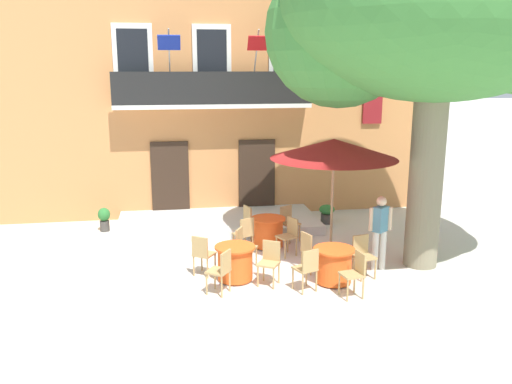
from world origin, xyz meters
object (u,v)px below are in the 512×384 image
plane_tree (432,13)px  cafe_chair_front_3 (289,234)px  cafe_chair_front_0 (288,221)px  cafe_chair_middle_0 (270,260)px  cafe_chair_near_tree_0 (363,253)px  ground_planter_right (327,213)px  cafe_table_near_tree (334,265)px  cafe_chair_near_tree_3 (355,271)px  cafe_chair_middle_3 (221,269)px  cafe_chair_middle_1 (244,245)px  cafe_chair_middle_2 (202,253)px  cafe_chair_front_1 (251,220)px  cafe_chair_near_tree_1 (310,249)px  cafe_umbrella (334,149)px  ground_planter_left (104,218)px  cafe_table_middle (235,263)px  cafe_table_front (268,232)px  pedestrian_near_entrance (380,229)px  cafe_chair_front_2 (245,233)px

plane_tree → cafe_chair_front_3: (-2.73, 1.06, -4.98)m
cafe_chair_front_0 → cafe_chair_middle_0: bearing=-110.3°
cafe_chair_near_tree_0 → ground_planter_right: cafe_chair_near_tree_0 is taller
cafe_table_near_tree → cafe_chair_near_tree_3: cafe_chair_near_tree_3 is taller
cafe_chair_middle_3 → cafe_chair_front_3: size_ratio=1.00×
cafe_chair_middle_1 → cafe_chair_middle_2: size_ratio=1.00×
cafe_chair_front_0 → cafe_chair_front_1: size_ratio=1.00×
cafe_chair_near_tree_1 → cafe_chair_middle_1: bearing=160.2°
cafe_chair_middle_1 → cafe_chair_middle_0: bearing=-68.1°
cafe_table_near_tree → cafe_chair_middle_0: bearing=172.8°
cafe_chair_middle_3 → cafe_chair_middle_0: bearing=18.6°
cafe_chair_middle_3 → ground_planter_right: 5.65m
cafe_chair_middle_1 → ground_planter_right: 4.20m
cafe_chair_near_tree_1 → plane_tree: bearing=2.0°
cafe_chair_front_3 → cafe_chair_middle_3: bearing=-132.3°
cafe_table_near_tree → cafe_chair_middle_3: bearing=-175.6°
cafe_chair_near_tree_3 → cafe_chair_front_3: (-0.75, 2.55, 0.00)m
cafe_chair_near_tree_0 → cafe_umbrella: bearing=106.3°
ground_planter_left → cafe_chair_near_tree_3: bearing=-44.4°
cafe_chair_near_tree_1 → cafe_chair_middle_2: (-2.35, 0.16, 0.00)m
cafe_chair_middle_3 → cafe_chair_front_1: size_ratio=1.00×
cafe_chair_near_tree_1 → cafe_chair_front_0: 2.22m
cafe_table_middle → cafe_chair_front_0: (1.70, 2.42, 0.14)m
cafe_table_near_tree → ground_planter_left: cafe_table_near_tree is taller
cafe_chair_middle_1 → cafe_chair_middle_2: 1.01m
cafe_chair_middle_0 → cafe_table_front: cafe_chair_middle_0 is taller
cafe_table_near_tree → cafe_chair_middle_1: cafe_chair_middle_1 is taller
plane_tree → cafe_chair_middle_1: plane_tree is taller
cafe_chair_middle_2 → cafe_chair_front_0: (2.36, 2.07, 0.00)m
cafe_chair_front_0 → cafe_chair_front_1: same height
ground_planter_right → pedestrian_near_entrance: bearing=-88.4°
cafe_table_near_tree → cafe_chair_near_tree_3: bearing=-74.4°
cafe_chair_middle_0 → cafe_chair_front_1: (0.06, 2.98, 0.00)m
cafe_chair_front_0 → cafe_chair_front_1: (-0.95, 0.25, 0.00)m
plane_tree → cafe_chair_near_tree_3: size_ratio=8.41×
cafe_chair_front_2 → ground_planter_right: 3.48m
cafe_umbrella → cafe_chair_middle_1: bearing=-173.5°
cafe_chair_front_3 → pedestrian_near_entrance: pedestrian_near_entrance is taller
cafe_chair_middle_0 → cafe_table_front: bearing=80.3°
ground_planter_right → pedestrian_near_entrance: (0.10, -3.67, 0.64)m
cafe_chair_middle_2 → ground_planter_left: (-2.47, 3.68, -0.16)m
ground_planter_right → cafe_chair_middle_3: bearing=-128.2°
pedestrian_near_entrance → cafe_chair_middle_3: bearing=-167.9°
cafe_table_middle → cafe_chair_front_1: size_ratio=0.95×
plane_tree → cafe_chair_near_tree_1: plane_tree is taller
cafe_chair_near_tree_3 → cafe_chair_front_3: 2.66m
cafe_chair_near_tree_0 → cafe_chair_front_0: (-1.04, 2.66, 0.00)m
cafe_umbrella → ground_planter_left: bearing=150.8°
cafe_table_near_tree → cafe_chair_middle_1: (-1.74, 1.18, 0.14)m
cafe_chair_middle_2 → cafe_chair_front_1: 2.71m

